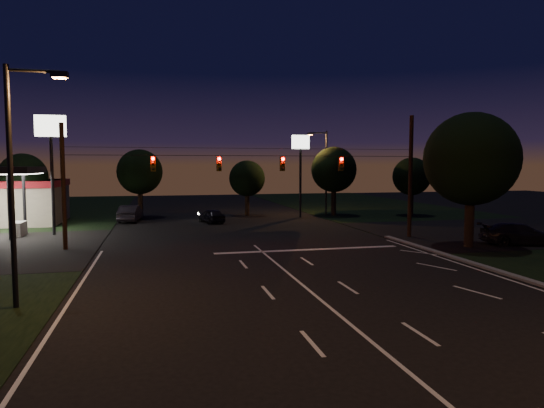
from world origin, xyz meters
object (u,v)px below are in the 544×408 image
object	(u,v)px
car_oncoming_a	(212,216)
car_oncoming_b	(131,213)
utility_pole_right	(409,237)
car_cross	(520,234)
tree_right_near	(470,160)

from	to	relation	value
car_oncoming_a	car_oncoming_b	bearing A→B (deg)	-34.70
utility_pole_right	car_oncoming_a	size ratio (longest dim) A/B	2.36
car_oncoming_b	car_cross	size ratio (longest dim) A/B	0.93
car_oncoming_a	car_cross	xyz separation A→B (m)	(18.80, -17.50, 0.09)
tree_right_near	car_oncoming_b	distance (m)	30.38
car_oncoming_a	car_cross	bearing A→B (deg)	122.26
car_oncoming_a	car_oncoming_b	world-z (taller)	car_oncoming_b
utility_pole_right	tree_right_near	distance (m)	7.61
utility_pole_right	tree_right_near	size ratio (longest dim) A/B	1.03
utility_pole_right	car_cross	size ratio (longest dim) A/B	1.76
car_oncoming_b	tree_right_near	bearing A→B (deg)	145.95
car_cross	utility_pole_right	bearing A→B (deg)	63.38
tree_right_near	car_oncoming_b	xyz separation A→B (m)	(-22.32, 20.01, -4.90)
car_oncoming_b	car_oncoming_a	bearing A→B (deg)	167.93
tree_right_near	car_cross	distance (m)	6.28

